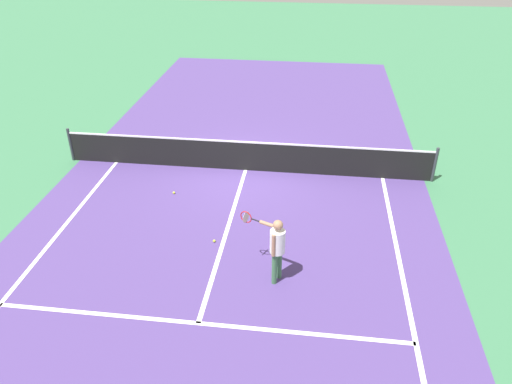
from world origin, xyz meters
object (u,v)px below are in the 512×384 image
Objects in this scene: tennis_ball_near_net at (174,193)px; tennis_ball_mid_court at (214,241)px; player_near at (276,244)px; net at (245,156)px.

tennis_ball_near_net is 1.00× the size of tennis_ball_mid_court.
tennis_ball_near_net and tennis_ball_mid_court have the same top height.
tennis_ball_mid_court is at bearing 143.69° from player_near.
net reaches higher than tennis_ball_near_net.
tennis_ball_mid_court is at bearing -93.29° from net.
player_near is (1.36, -4.92, 0.45)m from net.
player_near is at bearing -74.50° from net.
net is 2.48m from tennis_ball_near_net.
net reaches higher than tennis_ball_mid_court.
net is at bearing 86.71° from tennis_ball_mid_court.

